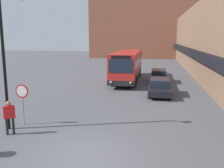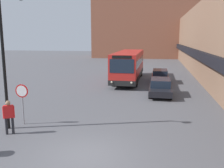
{
  "view_description": "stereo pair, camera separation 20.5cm",
  "coord_description": "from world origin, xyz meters",
  "px_view_note": "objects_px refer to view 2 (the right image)",
  "views": [
    {
      "loc": [
        2.69,
        -9.44,
        4.9
      ],
      "look_at": [
        -0.04,
        6.61,
        1.87
      ],
      "focal_mm": 40.0,
      "sensor_mm": 36.0,
      "label": 1
    },
    {
      "loc": [
        2.9,
        -9.41,
        4.9
      ],
      "look_at": [
        -0.04,
        6.61,
        1.87
      ],
      "focal_mm": 40.0,
      "sensor_mm": 36.0,
      "label": 2
    }
  ],
  "objects_px": {
    "parked_car_front": "(160,87)",
    "stop_sign": "(22,95)",
    "city_bus": "(129,65)",
    "street_lamp": "(7,48)",
    "parked_car_back": "(160,76)",
    "pedestrian": "(9,114)"
  },
  "relations": [
    {
      "from": "stop_sign",
      "to": "street_lamp",
      "type": "relative_size",
      "value": 0.33
    },
    {
      "from": "stop_sign",
      "to": "street_lamp",
      "type": "xyz_separation_m",
      "value": [
        -0.19,
        -0.78,
        2.69
      ]
    },
    {
      "from": "parked_car_front",
      "to": "street_lamp",
      "type": "xyz_separation_m",
      "value": [
        -7.97,
        -9.75,
        3.66
      ]
    },
    {
      "from": "parked_car_front",
      "to": "stop_sign",
      "type": "height_order",
      "value": "stop_sign"
    },
    {
      "from": "city_bus",
      "to": "parked_car_back",
      "type": "distance_m",
      "value": 3.76
    },
    {
      "from": "parked_car_front",
      "to": "pedestrian",
      "type": "distance_m",
      "value": 12.99
    },
    {
      "from": "city_bus",
      "to": "stop_sign",
      "type": "xyz_separation_m",
      "value": [
        -4.23,
        -15.8,
        -0.1
      ]
    },
    {
      "from": "city_bus",
      "to": "street_lamp",
      "type": "xyz_separation_m",
      "value": [
        -4.42,
        -16.58,
        2.58
      ]
    },
    {
      "from": "parked_car_back",
      "to": "street_lamp",
      "type": "xyz_separation_m",
      "value": [
        -7.97,
        -15.93,
        3.67
      ]
    },
    {
      "from": "parked_car_back",
      "to": "stop_sign",
      "type": "height_order",
      "value": "stop_sign"
    },
    {
      "from": "stop_sign",
      "to": "parked_car_front",
      "type": "bearing_deg",
      "value": 49.09
    },
    {
      "from": "parked_car_front",
      "to": "stop_sign",
      "type": "xyz_separation_m",
      "value": [
        -7.77,
        -8.97,
        0.97
      ]
    },
    {
      "from": "city_bus",
      "to": "pedestrian",
      "type": "distance_m",
      "value": 17.8
    },
    {
      "from": "parked_car_front",
      "to": "stop_sign",
      "type": "bearing_deg",
      "value": -130.91
    },
    {
      "from": "city_bus",
      "to": "parked_car_front",
      "type": "height_order",
      "value": "city_bus"
    },
    {
      "from": "parked_car_front",
      "to": "stop_sign",
      "type": "relative_size",
      "value": 1.98
    },
    {
      "from": "parked_car_back",
      "to": "pedestrian",
      "type": "relative_size",
      "value": 2.72
    },
    {
      "from": "street_lamp",
      "to": "pedestrian",
      "type": "relative_size",
      "value": 4.06
    },
    {
      "from": "street_lamp",
      "to": "pedestrian",
      "type": "height_order",
      "value": "street_lamp"
    },
    {
      "from": "city_bus",
      "to": "pedestrian",
      "type": "bearing_deg",
      "value": -103.48
    },
    {
      "from": "city_bus",
      "to": "parked_car_back",
      "type": "bearing_deg",
      "value": -10.33
    },
    {
      "from": "street_lamp",
      "to": "parked_car_back",
      "type": "bearing_deg",
      "value": 63.44
    }
  ]
}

